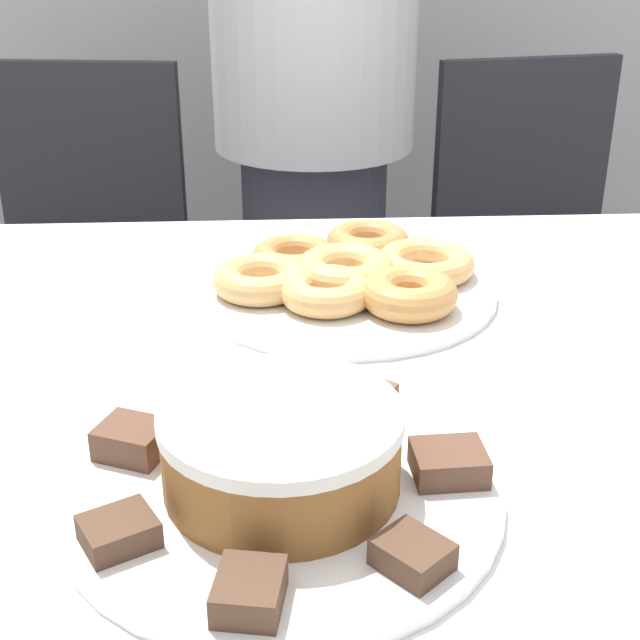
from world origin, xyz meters
TOP-DOWN VIEW (x-y plane):
  - table at (0.00, 0.00)m, footprint 1.67×1.09m
  - person_standing at (0.01, 1.02)m, footprint 0.39×0.39m
  - office_chair_left at (-0.47, 0.98)m, footprint 0.49×0.49m
  - office_chair_right at (0.50, 0.98)m, footprint 0.51×0.51m
  - plate_cake at (-0.07, -0.15)m, footprint 0.35×0.35m
  - plate_donuts at (0.02, 0.26)m, footprint 0.37×0.37m
  - frosted_cake at (-0.07, -0.15)m, footprint 0.19×0.19m
  - lamington_0 at (0.07, -0.14)m, footprint 0.06×0.05m
  - lamington_1 at (0.01, -0.04)m, footprint 0.06×0.06m
  - lamington_2 at (-0.10, -0.02)m, footprint 0.06×0.07m
  - lamington_3 at (-0.19, -0.09)m, footprint 0.07×0.06m
  - lamington_4 at (-0.18, -0.21)m, footprint 0.07×0.06m
  - lamington_5 at (-0.09, -0.28)m, footprint 0.05×0.06m
  - lamington_6 at (0.02, -0.25)m, footprint 0.06×0.06m
  - donut_0 at (0.02, 0.26)m, footprint 0.12×0.12m
  - donut_1 at (0.05, 0.37)m, footprint 0.11×0.11m
  - donut_2 at (-0.04, 0.32)m, footprint 0.11×0.11m
  - donut_3 at (-0.09, 0.24)m, footprint 0.11×0.11m
  - donut_4 at (-0.01, 0.20)m, footprint 0.11×0.11m
  - donut_5 at (0.08, 0.19)m, footprint 0.11×0.11m
  - donut_6 at (0.12, 0.29)m, footprint 0.12×0.12m

SIDE VIEW (x-z plane):
  - office_chair_left at x=-0.47m, z-range -0.02..0.90m
  - office_chair_right at x=0.50m, z-range -0.02..0.90m
  - table at x=0.00m, z-range 0.31..1.08m
  - plate_cake at x=-0.07m, z-range 0.77..0.78m
  - plate_donuts at x=0.02m, z-range 0.77..0.78m
  - lamington_4 at x=-0.18m, z-range 0.78..0.80m
  - lamington_6 at x=0.02m, z-range 0.78..0.80m
  - lamington_5 at x=-0.09m, z-range 0.78..0.81m
  - lamington_2 at x=-0.10m, z-range 0.78..0.81m
  - lamington_0 at x=0.07m, z-range 0.78..0.81m
  - lamington_1 at x=0.01m, z-range 0.78..0.81m
  - lamington_3 at x=-0.19m, z-range 0.78..0.81m
  - donut_2 at x=-0.04m, z-range 0.78..0.81m
  - donut_6 at x=0.12m, z-range 0.78..0.82m
  - donut_3 at x=-0.09m, z-range 0.78..0.82m
  - donut_1 at x=0.05m, z-range 0.78..0.82m
  - donut_4 at x=-0.01m, z-range 0.78..0.82m
  - donut_0 at x=0.02m, z-range 0.78..0.82m
  - donut_5 at x=0.08m, z-range 0.78..0.82m
  - person_standing at x=0.01m, z-range 0.03..1.58m
  - frosted_cake at x=-0.07m, z-range 0.78..0.85m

